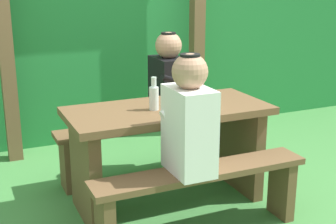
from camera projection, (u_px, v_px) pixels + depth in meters
name	position (u px, v px, depth m)	size (l,w,h in m)	color
ground_plane	(168.00, 201.00, 3.48)	(12.00, 12.00, 0.00)	#428440
hedge_backdrop	(89.00, 21.00, 4.92)	(6.40, 0.90, 2.27)	#227837
pergola_post_left	(5.00, 43.00, 4.01)	(0.12, 0.12, 2.09)	brown
pergola_post_right	(197.00, 33.00, 4.72)	(0.12, 0.12, 2.09)	brown
picnic_table	(168.00, 138.00, 3.34)	(1.40, 0.64, 0.72)	brown
bench_near	(201.00, 188.00, 2.95)	(1.40, 0.24, 0.45)	brown
bench_far	(143.00, 139.00, 3.83)	(1.40, 0.24, 0.45)	brown
person_white_shirt	(189.00, 119.00, 2.79)	(0.25, 0.35, 0.72)	white
person_black_coat	(169.00, 81.00, 3.79)	(0.25, 0.35, 0.72)	black
drinking_glass	(197.00, 102.00, 3.27)	(0.08, 0.08, 0.08)	silver
bottle_left	(154.00, 97.00, 3.19)	(0.06, 0.06, 0.23)	silver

